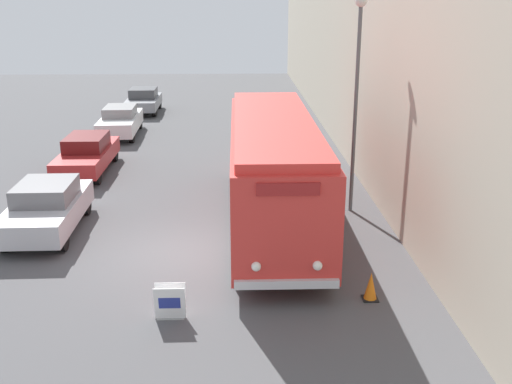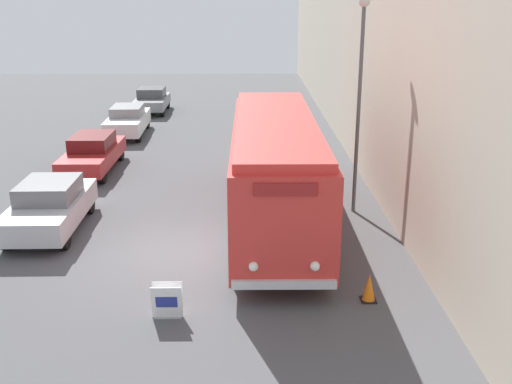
% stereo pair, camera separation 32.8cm
% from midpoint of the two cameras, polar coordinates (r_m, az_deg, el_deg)
% --- Properties ---
extents(ground_plane, '(80.00, 80.00, 0.00)m').
position_cam_midpoint_polar(ground_plane, '(16.70, -7.04, -5.71)').
color(ground_plane, '#4C4C4F').
extents(building_wall_right, '(0.30, 60.00, 8.96)m').
position_cam_midpoint_polar(building_wall_right, '(25.70, 10.12, 12.89)').
color(building_wall_right, '#B2A893').
rests_on(building_wall_right, ground_plane).
extents(vintage_bus, '(2.48, 10.56, 3.30)m').
position_cam_midpoint_polar(vintage_bus, '(17.99, 2.35, 2.45)').
color(vintage_bus, black).
rests_on(vintage_bus, ground_plane).
extents(sign_board, '(0.67, 0.30, 0.79)m').
position_cam_midpoint_polar(sign_board, '(13.37, -7.76, -10.31)').
color(sign_board, gray).
rests_on(sign_board, ground_plane).
extents(streetlamp, '(0.36, 0.36, 6.77)m').
position_cam_midpoint_polar(streetlamp, '(18.93, 10.40, 10.70)').
color(streetlamp, '#595E60').
rests_on(streetlamp, ground_plane).
extents(parked_car_near, '(1.92, 4.34, 1.50)m').
position_cam_midpoint_polar(parked_car_near, '(18.84, -18.58, -1.27)').
color(parked_car_near, black).
rests_on(parked_car_near, ground_plane).
extents(parked_car_mid, '(1.74, 4.74, 1.47)m').
position_cam_midpoint_polar(parked_car_mid, '(24.83, -14.93, 3.63)').
color(parked_car_mid, black).
rests_on(parked_car_mid, ground_plane).
extents(parked_car_far, '(1.88, 4.63, 1.47)m').
position_cam_midpoint_polar(parked_car_far, '(31.10, -11.83, 6.70)').
color(parked_car_far, black).
rests_on(parked_car_far, ground_plane).
extents(parked_car_distant, '(1.88, 4.15, 1.46)m').
position_cam_midpoint_polar(parked_car_distant, '(37.11, -9.64, 8.65)').
color(parked_car_distant, black).
rests_on(parked_car_distant, ground_plane).
extents(traffic_cone, '(0.36, 0.36, 0.68)m').
position_cam_midpoint_polar(traffic_cone, '(14.22, 11.37, -8.91)').
color(traffic_cone, black).
rests_on(traffic_cone, ground_plane).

